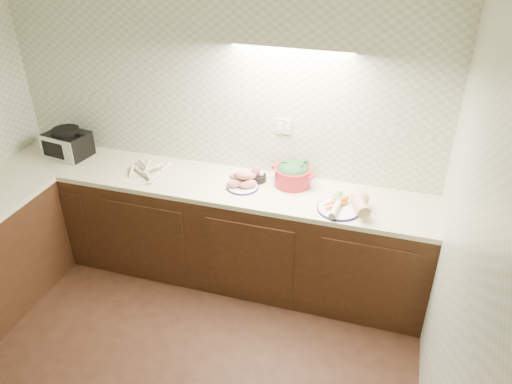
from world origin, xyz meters
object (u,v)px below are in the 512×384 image
(toaster_oven, at_px, (67,143))
(parsnip_pile, at_px, (145,171))
(onion_bowl, at_px, (257,176))
(dutch_oven, at_px, (293,173))
(veg_plate, at_px, (348,203))
(sweet_potato_plate, at_px, (242,181))

(toaster_oven, xyz_separation_m, parsnip_pile, (0.80, -0.11, -0.09))
(toaster_oven, bearing_deg, parsnip_pile, 0.65)
(onion_bowl, relative_size, dutch_oven, 0.40)
(toaster_oven, xyz_separation_m, veg_plate, (2.46, -0.16, -0.06))
(sweet_potato_plate, bearing_deg, parsnip_pile, -178.13)
(veg_plate, bearing_deg, dutch_oven, 153.48)
(veg_plate, bearing_deg, onion_bowl, 164.43)
(toaster_oven, relative_size, dutch_oven, 1.08)
(onion_bowl, bearing_deg, sweet_potato_plate, -119.98)
(sweet_potato_plate, xyz_separation_m, dutch_oven, (0.36, 0.16, 0.05))
(toaster_oven, bearing_deg, dutch_oven, 10.81)
(sweet_potato_plate, bearing_deg, veg_plate, -5.15)
(dutch_oven, distance_m, veg_plate, 0.53)
(toaster_oven, height_order, sweet_potato_plate, toaster_oven)
(sweet_potato_plate, xyz_separation_m, onion_bowl, (0.08, 0.14, -0.01))
(parsnip_pile, bearing_deg, dutch_oven, 8.92)
(sweet_potato_plate, distance_m, onion_bowl, 0.16)
(toaster_oven, bearing_deg, sweet_potato_plate, 5.66)
(toaster_oven, xyz_separation_m, onion_bowl, (1.71, 0.05, -0.08))
(parsnip_pile, distance_m, dutch_oven, 1.21)
(onion_bowl, bearing_deg, parsnip_pile, -169.86)
(parsnip_pile, bearing_deg, toaster_oven, 172.00)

